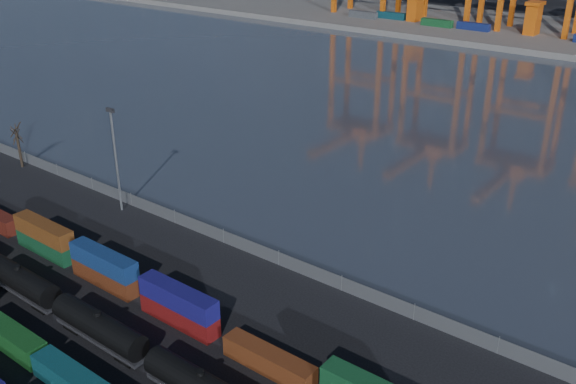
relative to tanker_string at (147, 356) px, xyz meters
The scene contains 9 objects.
ground 4.57m from the tanker_string, 131.67° to the right, with size 700.00×700.00×0.00m, color black.
harbor_water 102.03m from the tanker_string, 91.51° to the left, with size 700.00×700.00×0.00m, color #2D3441.
container_row_mid 8.31m from the tanker_string, 129.79° to the right, with size 141.19×2.36×5.04m.
container_row_north 8.47m from the tanker_string, 111.19° to the left, with size 140.03×2.21×4.72m.
tanker_string is the anchor object (origin of this frame).
waterfront_fence 25.14m from the tanker_string, 96.16° to the left, with size 160.12×0.12×2.20m.
bare_tree 65.73m from the tanker_string, 159.15° to the left, with size 2.23×2.32×8.60m.
yard_light_mast 40.60m from the tanker_string, 144.91° to the left, with size 1.60×0.40×16.60m.
quay_containers 192.92m from the tanker_string, 94.07° to the left, with size 172.58×10.99×2.60m.
Camera 1 is at (46.21, -29.64, 44.37)m, focal length 40.00 mm.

